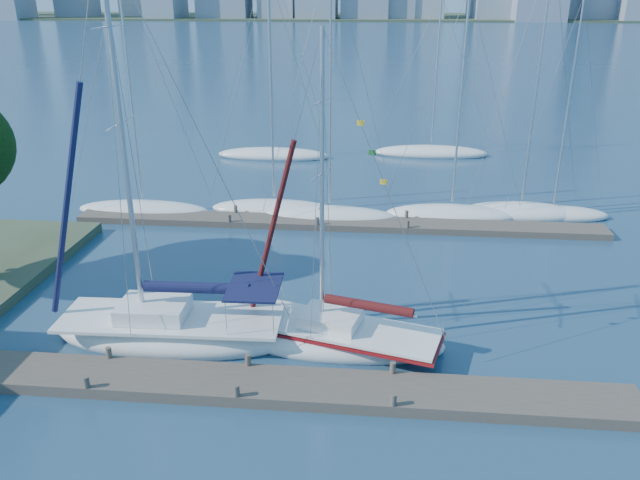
# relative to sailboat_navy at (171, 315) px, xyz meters

# --- Properties ---
(ground) EXTENTS (700.00, 700.00, 0.00)m
(ground) POSITION_rel_sailboat_navy_xyz_m (3.34, -2.85, -1.14)
(ground) COLOR navy
(ground) RESTS_ON ground
(near_dock) EXTENTS (26.00, 2.00, 0.40)m
(near_dock) POSITION_rel_sailboat_navy_xyz_m (3.34, -2.85, -0.94)
(near_dock) COLOR #4E4439
(near_dock) RESTS_ON ground
(far_dock) EXTENTS (30.00, 1.80, 0.36)m
(far_dock) POSITION_rel_sailboat_navy_xyz_m (5.34, 13.15, -0.96)
(far_dock) COLOR #4E4439
(far_dock) RESTS_ON ground
(far_shore) EXTENTS (800.00, 100.00, 1.50)m
(far_shore) POSITION_rel_sailboat_navy_xyz_m (3.34, 317.15, -1.14)
(far_shore) COLOR #38472D
(far_shore) RESTS_ON ground
(sailboat_navy) EXTENTS (9.08, 3.20, 15.01)m
(sailboat_navy) POSITION_rel_sailboat_navy_xyz_m (0.00, 0.00, 0.00)
(sailboat_navy) COLOR white
(sailboat_navy) RESTS_ON ground
(sailboat_maroon) EXTENTS (7.96, 4.36, 12.01)m
(sailboat_maroon) POSITION_rel_sailboat_navy_xyz_m (6.54, 0.15, -0.16)
(sailboat_maroon) COLOR white
(sailboat_maroon) RESTS_ON ground
(bg_boat_0) EXTENTS (8.34, 4.53, 14.26)m
(bg_boat_0) POSITION_rel_sailboat_navy_xyz_m (-6.40, 14.29, -0.87)
(bg_boat_0) COLOR white
(bg_boat_0) RESTS_ON ground
(bg_boat_1) EXTENTS (7.83, 2.87, 14.06)m
(bg_boat_1) POSITION_rel_sailboat_navy_xyz_m (1.44, 15.19, -0.87)
(bg_boat_1) COLOR white
(bg_boat_1) RESTS_ON ground
(bg_boat_2) EXTENTS (8.18, 5.04, 15.02)m
(bg_boat_2) POSITION_rel_sailboat_navy_xyz_m (4.87, 14.23, -0.86)
(bg_boat_2) COLOR white
(bg_boat_2) RESTS_ON ground
(bg_boat_3) EXTENTS (7.86, 2.82, 13.11)m
(bg_boat_3) POSITION_rel_sailboat_navy_xyz_m (12.01, 15.14, -0.87)
(bg_boat_3) COLOR white
(bg_boat_3) RESTS_ON ground
(bg_boat_4) EXTENTS (7.46, 4.61, 15.19)m
(bg_boat_4) POSITION_rel_sailboat_navy_xyz_m (16.16, 15.85, -0.83)
(bg_boat_4) COLOR white
(bg_boat_4) RESTS_ON ground
(bg_boat_5) EXTENTS (6.78, 4.13, 12.60)m
(bg_boat_5) POSITION_rel_sailboat_navy_xyz_m (18.01, 15.90, -0.90)
(bg_boat_5) COLOR white
(bg_boat_5) RESTS_ON ground
(bg_boat_6) EXTENTS (9.24, 3.33, 15.64)m
(bg_boat_6) POSITION_rel_sailboat_navy_xyz_m (-0.79, 28.39, -0.85)
(bg_boat_6) COLOR white
(bg_boat_6) RESTS_ON ground
(bg_boat_7) EXTENTS (9.30, 2.95, 12.70)m
(bg_boat_7) POSITION_rel_sailboat_navy_xyz_m (11.88, 30.33, -0.88)
(bg_boat_7) COLOR white
(bg_boat_7) RESTS_ON ground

